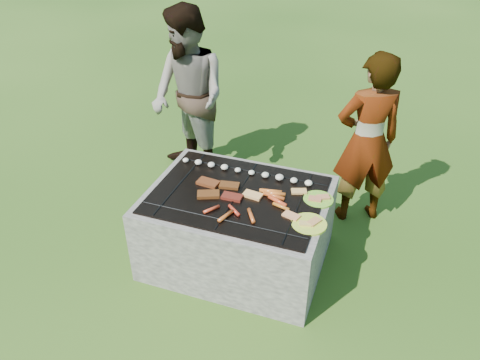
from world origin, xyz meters
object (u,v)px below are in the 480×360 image
object	(u,v)px
fire_pit	(238,229)
plate_near	(309,224)
cook	(367,141)
plate_far	(318,199)
bystander	(189,98)

from	to	relation	value
fire_pit	plate_near	world-z (taller)	plate_near
plate_near	cook	world-z (taller)	cook
fire_pit	cook	world-z (taller)	cook
plate_far	plate_near	distance (m)	0.30
fire_pit	bystander	bearing A→B (deg)	129.69
plate_far	bystander	xyz separation A→B (m)	(-1.41, 0.89, 0.21)
plate_far	bystander	distance (m)	1.68
plate_near	bystander	bearing A→B (deg)	139.88
fire_pit	plate_near	bearing A→B (deg)	-16.33
cook	fire_pit	bearing A→B (deg)	20.29
cook	bystander	bearing A→B (deg)	-32.80
plate_near	bystander	world-z (taller)	bystander
fire_pit	bystander	xyz separation A→B (m)	(-0.85, 1.03, 0.54)
fire_pit	plate_far	distance (m)	0.66
plate_far	bystander	bearing A→B (deg)	147.72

